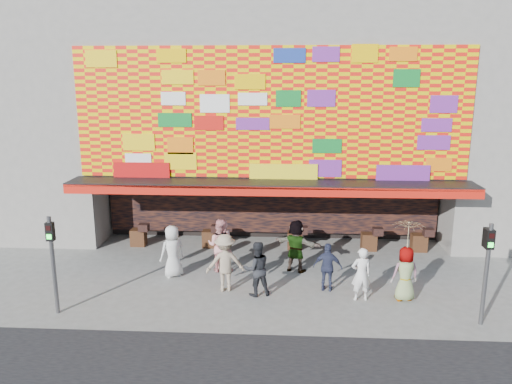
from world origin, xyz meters
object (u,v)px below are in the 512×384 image
(ped_c, at_px, (257,269))
(ped_g, at_px, (405,274))
(ped_h, at_px, (361,274))
(signal_left, at_px, (52,254))
(signal_right, at_px, (487,263))
(ped_e, at_px, (328,267))
(ped_f, at_px, (296,246))
(ped_a, at_px, (173,251))
(parasol, at_px, (408,235))
(ped_d, at_px, (225,263))
(ped_i, at_px, (220,245))
(ped_b, at_px, (223,245))

(ped_c, xyz_separation_m, ped_g, (4.67, -0.10, -0.03))
(ped_h, bearing_deg, signal_left, 1.10)
(signal_left, bearing_deg, signal_right, 0.00)
(ped_e, height_order, ped_f, ped_f)
(ped_a, distance_m, parasol, 7.94)
(signal_right, distance_m, ped_d, 7.85)
(ped_e, bearing_deg, signal_left, 25.29)
(signal_right, relative_size, ped_a, 1.62)
(ped_g, bearing_deg, ped_e, -25.11)
(ped_a, bearing_deg, signal_left, 9.20)
(signal_right, bearing_deg, ped_c, 166.33)
(ped_g, bearing_deg, ped_c, -12.55)
(signal_left, distance_m, ped_a, 4.21)
(signal_left, relative_size, ped_h, 1.73)
(ped_a, bearing_deg, signal_right, 126.05)
(ped_a, relative_size, ped_g, 1.06)
(ped_i, bearing_deg, ped_a, 33.18)
(signal_right, height_order, ped_i, signal_right)
(ped_c, relative_size, ped_e, 1.11)
(ped_b, height_order, ped_i, ped_i)
(parasol, bearing_deg, ped_a, 169.23)
(signal_right, xyz_separation_m, ped_h, (-3.22, 1.41, -1.00))
(ped_b, relative_size, parasol, 1.02)
(ped_b, relative_size, ped_c, 1.05)
(signal_left, xyz_separation_m, ped_h, (9.18, 1.41, -1.00))
(ped_g, bearing_deg, ped_i, -30.01)
(ped_e, relative_size, parasol, 0.88)
(signal_right, xyz_separation_m, ped_b, (-7.86, 3.66, -0.91))
(ped_e, height_order, ped_i, ped_i)
(signal_left, xyz_separation_m, ped_g, (10.56, 1.49, -0.99))
(ped_d, bearing_deg, ped_a, -41.21)
(ped_d, xyz_separation_m, ped_f, (2.36, 1.79, -0.00))
(ped_f, bearing_deg, ped_a, 32.55)
(ped_f, relative_size, ped_g, 1.10)
(ped_b, height_order, ped_e, ped_b)
(ped_g, distance_m, parasol, 1.28)
(ped_b, xyz_separation_m, ped_e, (3.65, -1.59, -0.13))
(ped_c, bearing_deg, ped_i, -72.35)
(ped_d, bearing_deg, ped_f, -155.97)
(ped_b, bearing_deg, signal_right, 145.83)
(signal_left, relative_size, ped_a, 1.62)
(ped_a, height_order, ped_g, ped_a)
(ped_a, height_order, ped_b, ped_b)
(ped_d, xyz_separation_m, parasol, (5.73, -0.41, 1.19))
(ped_h, bearing_deg, ped_a, -21.35)
(ped_a, relative_size, ped_f, 0.97)
(ped_h, bearing_deg, signal_right, 148.75)
(ped_g, xyz_separation_m, parasol, (0.00, -0.00, 1.28))
(signal_left, bearing_deg, ped_i, 38.46)
(ped_g, xyz_separation_m, ped_i, (-6.10, 2.06, 0.10))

